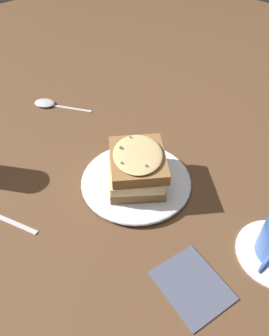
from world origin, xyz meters
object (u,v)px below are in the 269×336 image
dinner_plate (134,180)px  sandwich (136,166)px  spoon (48,104)px  napkin (192,285)px

dinner_plate → sandwich: sandwich is taller
spoon → sandwich: bearing=-125.5°
dinner_plate → napkin: bearing=158.3°
spoon → napkin: (-0.60, 0.12, -0.00)m
dinner_plate → napkin: dinner_plate is taller
sandwich → napkin: (-0.22, 0.09, -0.05)m
spoon → napkin: size_ratio=1.33×
dinner_plate → napkin: size_ratio=1.98×
sandwich → napkin: sandwich is taller
sandwich → spoon: (0.37, -0.03, -0.04)m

